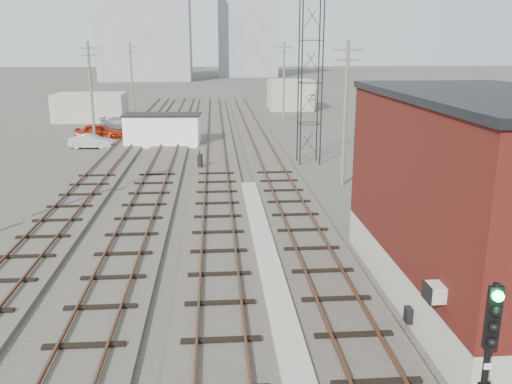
{
  "coord_description": "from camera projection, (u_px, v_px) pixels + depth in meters",
  "views": [
    {
      "loc": [
        -1.57,
        -4.98,
        8.73
      ],
      "look_at": [
        0.27,
        18.8,
        2.2
      ],
      "focal_mm": 38.0,
      "sensor_mm": 36.0,
      "label": 1
    }
  ],
  "objects": [
    {
      "name": "signal_mast",
      "position": [
        487.0,
        366.0,
        10.68
      ],
      "size": [
        0.4,
        0.42,
        4.36
      ],
      "color": "gray",
      "rests_on": "ground"
    },
    {
      "name": "track_right",
      "position": [
        264.0,
        152.0,
        44.88
      ],
      "size": [
        3.2,
        90.0,
        0.39
      ],
      "color": "#332D28",
      "rests_on": "ground"
    },
    {
      "name": "track_mid_left",
      "position": [
        167.0,
        153.0,
        44.28
      ],
      "size": [
        3.2,
        90.0,
        0.39
      ],
      "color": "#332D28",
      "rests_on": "ground"
    },
    {
      "name": "brick_building",
      "position": [
        484.0,
        200.0,
        18.35
      ],
      "size": [
        6.54,
        12.2,
        7.22
      ],
      "color": "gray",
      "rests_on": "ground"
    },
    {
      "name": "track_left",
      "position": [
        117.0,
        154.0,
        43.98
      ],
      "size": [
        3.2,
        90.0,
        0.39
      ],
      "color": "#332D28",
      "rests_on": "ground"
    },
    {
      "name": "site_trailer",
      "position": [
        163.0,
        130.0,
        47.86
      ],
      "size": [
        6.87,
        3.33,
        2.82
      ],
      "rotation": [
        0.0,
        0.0,
        -0.06
      ],
      "color": "white",
      "rests_on": "ground"
    },
    {
      "name": "car_red",
      "position": [
        100.0,
        132.0,
        50.86
      ],
      "size": [
        4.71,
        2.15,
        1.57
      ],
      "primitive_type": "imported",
      "rotation": [
        0.0,
        0.0,
        1.64
      ],
      "color": "#98220D",
      "rests_on": "ground"
    },
    {
      "name": "car_silver",
      "position": [
        91.0,
        141.0,
        46.84
      ],
      "size": [
        3.82,
        1.61,
        1.23
      ],
      "primitive_type": "imported",
      "rotation": [
        0.0,
        0.0,
        1.49
      ],
      "color": "#A8AAB0",
      "rests_on": "ground"
    },
    {
      "name": "shed_right",
      "position": [
        290.0,
        95.0,
        74.67
      ],
      "size": [
        6.0,
        6.0,
        4.0
      ],
      "primitive_type": "cube",
      "color": "gray",
      "rests_on": "ground"
    },
    {
      "name": "utility_pole_left_b",
      "position": [
        91.0,
        90.0,
        48.29
      ],
      "size": [
        1.8,
        0.24,
        9.0
      ],
      "color": "#595147",
      "rests_on": "ground"
    },
    {
      "name": "utility_pole_left_c",
      "position": [
        131.0,
        75.0,
        72.34
      ],
      "size": [
        1.8,
        0.24,
        9.0
      ],
      "color": "#595147",
      "rests_on": "ground"
    },
    {
      "name": "car_grey",
      "position": [
        120.0,
        123.0,
        57.42
      ],
      "size": [
        4.53,
        2.82,
        1.23
      ],
      "primitive_type": "imported",
      "rotation": [
        0.0,
        0.0,
        1.29
      ],
      "color": "slate",
      "rests_on": "ground"
    },
    {
      "name": "platform_curb",
      "position": [
        272.0,
        277.0,
        20.68
      ],
      "size": [
        0.9,
        28.0,
        0.26
      ],
      "primitive_type": "cube",
      "color": "gray",
      "rests_on": "ground"
    },
    {
      "name": "utility_pole_right_a",
      "position": [
        345.0,
        110.0,
        33.36
      ],
      "size": [
        1.8,
        0.24,
        9.0
      ],
      "color": "#595147",
      "rests_on": "ground"
    },
    {
      "name": "lattice_tower",
      "position": [
        311.0,
        62.0,
        39.3
      ],
      "size": [
        1.6,
        1.6,
        15.0
      ],
      "color": "black",
      "rests_on": "ground"
    },
    {
      "name": "shed_left",
      "position": [
        90.0,
        107.0,
        63.3
      ],
      "size": [
        8.0,
        5.0,
        3.2
      ],
      "primitive_type": "cube",
      "color": "gray",
      "rests_on": "ground"
    },
    {
      "name": "switch_stand",
      "position": [
        200.0,
        161.0,
        38.78
      ],
      "size": [
        0.39,
        0.39,
        1.35
      ],
      "rotation": [
        0.0,
        0.0,
        -0.29
      ],
      "color": "black",
      "rests_on": "ground"
    },
    {
      "name": "track_mid_right",
      "position": [
        216.0,
        153.0,
        44.58
      ],
      "size": [
        3.2,
        90.0,
        0.39
      ],
      "color": "#332D28",
      "rests_on": "ground"
    },
    {
      "name": "apartment_right",
      "position": [
        247.0,
        28.0,
        148.63
      ],
      "size": [
        16.0,
        12.0,
        26.0
      ],
      "primitive_type": "cube",
      "color": "gray",
      "rests_on": "ground"
    },
    {
      "name": "utility_pole_right_b",
      "position": [
        284.0,
        80.0,
        62.21
      ],
      "size": [
        1.8,
        0.24,
        9.0
      ],
      "color": "#595147",
      "rests_on": "ground"
    },
    {
      "name": "ground",
      "position": [
        227.0,
        119.0,
        64.91
      ],
      "size": [
        320.0,
        320.0,
        0.0
      ],
      "primitive_type": "plane",
      "color": "#282621",
      "rests_on": "ground"
    },
    {
      "name": "apartment_left",
      "position": [
        145.0,
        17.0,
        131.75
      ],
      "size": [
        22.0,
        14.0,
        30.0
      ],
      "primitive_type": "cube",
      "color": "gray",
      "rests_on": "ground"
    }
  ]
}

